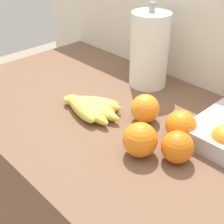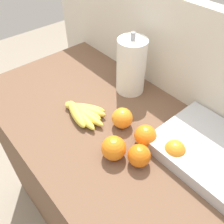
{
  "view_description": "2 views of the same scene",
  "coord_description": "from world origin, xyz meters",
  "views": [
    {
      "loc": [
        0.39,
        -0.53,
        1.39
      ],
      "look_at": [
        -0.12,
        -0.04,
        0.95
      ],
      "focal_mm": 50.14,
      "sensor_mm": 36.0,
      "label": 1
    },
    {
      "loc": [
        0.38,
        -0.4,
        1.58
      ],
      "look_at": [
        -0.09,
        0.0,
        0.98
      ],
      "focal_mm": 38.3,
      "sensor_mm": 36.0,
      "label": 2
    }
  ],
  "objects": [
    {
      "name": "wall_back",
      "position": [
        0.0,
        0.35,
        0.65
      ],
      "size": [
        1.83,
        0.06,
        1.3
      ],
      "primitive_type": "cube",
      "color": "silver",
      "rests_on": "ground"
    },
    {
      "name": "orange_back_right",
      "position": [
        -0.07,
        0.04,
        0.95
      ],
      "size": [
        0.08,
        0.08,
        0.08
      ],
      "primitive_type": "sphere",
      "color": "orange",
      "rests_on": "counter"
    },
    {
      "name": "orange_right",
      "position": [
        0.02,
        -0.08,
        0.95
      ],
      "size": [
        0.08,
        0.08,
        0.08
      ],
      "primitive_type": "sphere",
      "color": "orange",
      "rests_on": "counter"
    },
    {
      "name": "banana_bunch",
      "position": [
        -0.21,
        -0.05,
        0.93
      ],
      "size": [
        0.21,
        0.15,
        0.04
      ],
      "color": "#DFCD4C",
      "rests_on": "counter"
    },
    {
      "name": "orange_back_left",
      "position": [
        0.15,
        0.07,
        0.94
      ],
      "size": [
        0.07,
        0.07,
        0.07
      ],
      "primitive_type": "sphere",
      "color": "orange",
      "rests_on": "counter"
    },
    {
      "name": "orange_front",
      "position": [
        0.09,
        -0.04,
        0.94
      ],
      "size": [
        0.08,
        0.08,
        0.08
      ],
      "primitive_type": "sphere",
      "color": "orange",
      "rests_on": "counter"
    },
    {
      "name": "sink_basin",
      "position": [
        0.27,
        0.17,
        0.93
      ],
      "size": [
        0.44,
        0.3,
        0.2
      ],
      "color": "#B7BABF",
      "rests_on": "counter"
    },
    {
      "name": "orange_center",
      "position": [
        0.05,
        0.04,
        0.95
      ],
      "size": [
        0.08,
        0.08,
        0.08
      ],
      "primitive_type": "sphere",
      "color": "orange",
      "rests_on": "counter"
    },
    {
      "name": "paper_towel_roll",
      "position": [
        -0.21,
        0.22,
        1.03
      ],
      "size": [
        0.12,
        0.12,
        0.27
      ],
      "color": "white",
      "rests_on": "counter"
    },
    {
      "name": "counter",
      "position": [
        0.0,
        0.0,
        0.45
      ],
      "size": [
        1.43,
        0.65,
        0.91
      ],
      "primitive_type": "cube",
      "color": "brown",
      "rests_on": "ground"
    }
  ]
}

